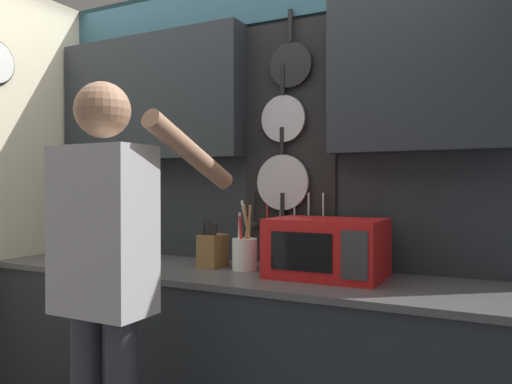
{
  "coord_description": "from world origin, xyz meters",
  "views": [
    {
      "loc": [
        1.29,
        -2.15,
        1.35
      ],
      "look_at": [
        0.07,
        0.22,
        1.32
      ],
      "focal_mm": 35.0,
      "sensor_mm": 36.0,
      "label": 1
    }
  ],
  "objects_px": {
    "knife_block": "(213,250)",
    "microwave": "(327,248)",
    "utensil_crock": "(245,252)",
    "person": "(105,264)"
  },
  "relations": [
    {
      "from": "knife_block",
      "to": "utensil_crock",
      "type": "xyz_separation_m",
      "value": [
        0.19,
        0.0,
        0.0
      ]
    },
    {
      "from": "knife_block",
      "to": "microwave",
      "type": "bearing_deg",
      "value": -0.04
    },
    {
      "from": "microwave",
      "to": "person",
      "type": "relative_size",
      "value": 0.3
    },
    {
      "from": "microwave",
      "to": "utensil_crock",
      "type": "height_order",
      "value": "utensil_crock"
    },
    {
      "from": "person",
      "to": "microwave",
      "type": "bearing_deg",
      "value": 50.4
    },
    {
      "from": "microwave",
      "to": "knife_block",
      "type": "bearing_deg",
      "value": 179.96
    },
    {
      "from": "knife_block",
      "to": "person",
      "type": "xyz_separation_m",
      "value": [
        -0.01,
        -0.77,
        0.03
      ]
    },
    {
      "from": "utensil_crock",
      "to": "person",
      "type": "xyz_separation_m",
      "value": [
        -0.2,
        -0.77,
        0.03
      ]
    },
    {
      "from": "knife_block",
      "to": "utensil_crock",
      "type": "relative_size",
      "value": 0.7
    },
    {
      "from": "person",
      "to": "utensil_crock",
      "type": "bearing_deg",
      "value": 75.56
    }
  ]
}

